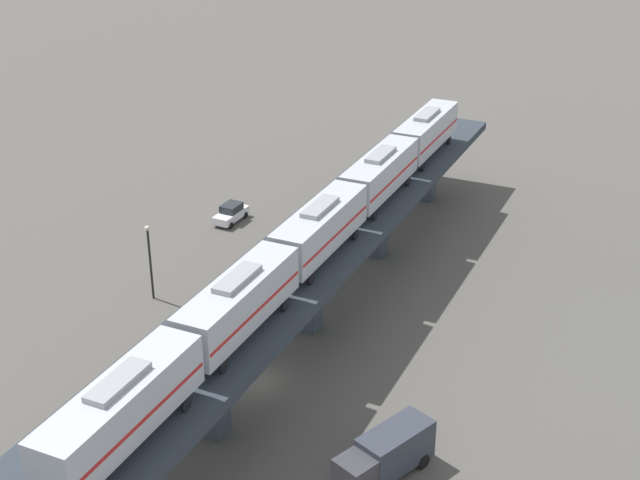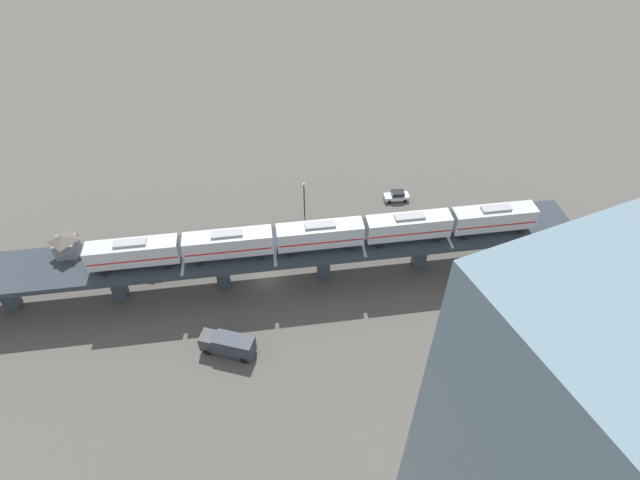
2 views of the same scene
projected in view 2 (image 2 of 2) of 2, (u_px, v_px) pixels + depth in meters
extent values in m
plane|color=#4C4944|center=(268.00, 280.00, 75.80)|extent=(400.00, 400.00, 0.00)
cube|color=#283039|center=(265.00, 248.00, 71.24)|extent=(32.21, 90.99, 0.80)
cube|color=#333D47|center=(514.00, 241.00, 77.65)|extent=(2.21, 2.21, 6.30)
cube|color=#333D47|center=(420.00, 250.00, 76.09)|extent=(2.21, 2.21, 6.30)
cube|color=#333D47|center=(323.00, 260.00, 74.54)|extent=(2.21, 2.21, 6.30)
cube|color=#333D47|center=(222.00, 270.00, 72.98)|extent=(2.21, 2.21, 6.30)
cube|color=#333D47|center=(116.00, 281.00, 71.43)|extent=(2.21, 2.21, 6.30)
cube|color=#333D47|center=(6.00, 292.00, 69.87)|extent=(2.21, 2.21, 6.30)
cube|color=#ADB2BA|center=(493.00, 218.00, 71.64)|extent=(5.85, 12.31, 3.10)
cube|color=#B21E1E|center=(493.00, 219.00, 71.84)|extent=(5.82, 12.09, 0.24)
cube|color=gray|center=(496.00, 208.00, 70.46)|extent=(2.45, 4.42, 0.36)
cylinder|color=black|center=(521.00, 231.00, 72.66)|extent=(0.43, 0.87, 0.84)
cylinder|color=black|center=(514.00, 221.00, 74.38)|extent=(0.43, 0.87, 0.84)
cylinder|color=black|center=(465.00, 237.00, 71.79)|extent=(0.43, 0.87, 0.84)
cylinder|color=black|center=(460.00, 226.00, 73.51)|extent=(0.43, 0.87, 0.84)
cube|color=#ADB2BA|center=(408.00, 226.00, 70.33)|extent=(5.85, 12.31, 3.10)
cube|color=#B21E1E|center=(408.00, 228.00, 70.54)|extent=(5.82, 12.09, 0.24)
cube|color=gray|center=(410.00, 217.00, 69.16)|extent=(2.45, 4.42, 0.36)
cylinder|color=black|center=(437.00, 240.00, 71.35)|extent=(0.43, 0.87, 0.84)
cylinder|color=black|center=(432.00, 229.00, 73.08)|extent=(0.43, 0.87, 0.84)
cylinder|color=black|center=(380.00, 246.00, 70.48)|extent=(0.43, 0.87, 0.84)
cylinder|color=black|center=(376.00, 234.00, 72.21)|extent=(0.43, 0.87, 0.84)
cube|color=#ADB2BA|center=(320.00, 235.00, 69.03)|extent=(5.85, 12.31, 3.10)
cube|color=#B21E1E|center=(320.00, 236.00, 69.23)|extent=(5.82, 12.09, 0.24)
cube|color=gray|center=(320.00, 225.00, 67.85)|extent=(2.45, 4.42, 0.36)
cylinder|color=black|center=(351.00, 248.00, 70.05)|extent=(0.43, 0.87, 0.84)
cylinder|color=black|center=(348.00, 237.00, 71.77)|extent=(0.43, 0.87, 0.84)
cylinder|color=black|center=(291.00, 254.00, 69.17)|extent=(0.43, 0.87, 0.84)
cylinder|color=black|center=(290.00, 243.00, 70.90)|extent=(0.43, 0.87, 0.84)
cube|color=#ADB2BA|center=(228.00, 243.00, 67.72)|extent=(5.85, 12.31, 3.10)
cube|color=#B21E1E|center=(229.00, 245.00, 67.93)|extent=(5.82, 12.09, 0.24)
cube|color=gray|center=(227.00, 234.00, 66.54)|extent=(2.45, 4.42, 0.36)
cylinder|color=black|center=(261.00, 257.00, 68.74)|extent=(0.43, 0.87, 0.84)
cylinder|color=black|center=(260.00, 246.00, 70.46)|extent=(0.43, 0.87, 0.84)
cylinder|color=black|center=(199.00, 264.00, 67.87)|extent=(0.43, 0.87, 0.84)
cylinder|color=black|center=(200.00, 252.00, 69.59)|extent=(0.43, 0.87, 0.84)
cube|color=#ADB2BA|center=(133.00, 253.00, 66.42)|extent=(5.85, 12.31, 3.10)
cube|color=#B21E1E|center=(134.00, 254.00, 66.62)|extent=(5.82, 12.09, 0.24)
cube|color=gray|center=(130.00, 243.00, 65.24)|extent=(2.45, 4.42, 0.36)
cylinder|color=black|center=(168.00, 267.00, 67.43)|extent=(0.43, 0.87, 0.84)
cylinder|color=black|center=(169.00, 254.00, 69.16)|extent=(0.43, 0.87, 0.84)
cylinder|color=black|center=(104.00, 273.00, 66.56)|extent=(0.43, 0.87, 0.84)
cylinder|color=black|center=(107.00, 261.00, 68.29)|extent=(0.43, 0.87, 0.84)
cube|color=slate|center=(67.00, 247.00, 69.04)|extent=(3.44, 3.44, 2.50)
pyramid|color=#4C4742|center=(62.00, 238.00, 67.88)|extent=(3.95, 3.95, 0.90)
cube|color=#AD1E1E|center=(149.00, 271.00, 76.16)|extent=(3.76, 4.71, 0.80)
cube|color=#1E2328|center=(149.00, 268.00, 75.62)|extent=(2.52, 2.73, 0.76)
cylinder|color=black|center=(157.00, 278.00, 75.69)|extent=(0.54, 0.69, 0.66)
cylinder|color=black|center=(161.00, 270.00, 76.93)|extent=(0.54, 0.69, 0.66)
cylinder|color=black|center=(139.00, 276.00, 75.93)|extent=(0.54, 0.69, 0.66)
cylinder|color=black|center=(143.00, 268.00, 77.18)|extent=(0.54, 0.69, 0.66)
cube|color=silver|center=(396.00, 197.00, 89.64)|extent=(3.01, 4.73, 0.80)
cube|color=#1E2328|center=(398.00, 193.00, 89.12)|extent=(2.21, 2.58, 0.76)
cylinder|color=black|center=(405.00, 201.00, 89.41)|extent=(0.42, 0.70, 0.66)
cylinder|color=black|center=(403.00, 195.00, 90.65)|extent=(0.42, 0.70, 0.66)
cylinder|color=black|center=(389.00, 202.00, 89.18)|extent=(0.42, 0.70, 0.66)
cylinder|color=black|center=(387.00, 196.00, 90.42)|extent=(0.42, 0.70, 0.66)
cube|color=#333338|center=(209.00, 341.00, 65.68)|extent=(2.96, 2.93, 2.30)
cube|color=#2D333D|center=(234.00, 345.00, 64.89)|extent=(4.99, 5.52, 2.70)
cylinder|color=black|center=(213.00, 340.00, 67.16)|extent=(0.89, 1.01, 1.00)
cylinder|color=black|center=(207.00, 352.00, 65.76)|extent=(0.89, 1.01, 1.00)
cylinder|color=black|center=(249.00, 347.00, 66.27)|extent=(0.89, 1.01, 1.00)
cylinder|color=black|center=(244.00, 360.00, 64.80)|extent=(0.89, 1.01, 1.00)
cylinder|color=black|center=(304.00, 201.00, 84.77)|extent=(0.20, 0.20, 6.50)
sphere|color=beige|center=(304.00, 184.00, 82.40)|extent=(0.44, 0.44, 0.44)
cube|color=slate|center=(560.00, 468.00, 37.49)|extent=(16.00, 16.00, 36.00)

